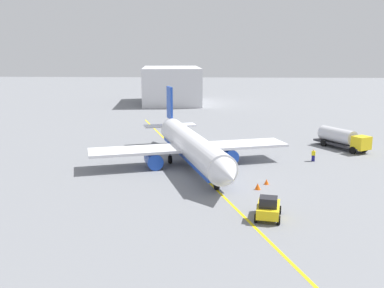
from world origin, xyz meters
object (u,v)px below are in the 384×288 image
object	(u,v)px
airplane	(191,146)
safety_cone_wingtip	(267,182)
refueling_worker	(313,155)
pushback_tug	(268,208)
fuel_tanker	(342,138)
safety_cone_nose	(258,186)

from	to	relation	value
airplane	safety_cone_wingtip	size ratio (longest dim) A/B	52.20
refueling_worker	safety_cone_wingtip	xyz separation A→B (m)	(11.22, -7.83, -0.51)
pushback_tug	fuel_tanker	bearing A→B (deg)	153.13
safety_cone_nose	safety_cone_wingtip	world-z (taller)	safety_cone_nose
fuel_tanker	safety_cone_wingtip	xyz separation A→B (m)	(19.46, -14.10, -1.40)
airplane	fuel_tanker	size ratio (longest dim) A/B	3.43
pushback_tug	safety_cone_nose	bearing A→B (deg)	-179.22
fuel_tanker	refueling_worker	world-z (taller)	fuel_tanker
pushback_tug	safety_cone_nose	world-z (taller)	pushback_tug
safety_cone_nose	safety_cone_wingtip	distance (m)	2.30
refueling_worker	safety_cone_nose	bearing A→B (deg)	-34.45
fuel_tanker	safety_cone_wingtip	bearing A→B (deg)	-35.92
pushback_tug	refueling_worker	size ratio (longest dim) A/B	2.28
fuel_tanker	safety_cone_nose	xyz separation A→B (m)	(21.42, -15.31, -1.35)
fuel_tanker	pushback_tug	world-z (taller)	fuel_tanker
airplane	refueling_worker	distance (m)	17.38
safety_cone_wingtip	fuel_tanker	bearing A→B (deg)	144.08
refueling_worker	safety_cone_wingtip	world-z (taller)	refueling_worker
fuel_tanker	safety_cone_wingtip	distance (m)	24.07
fuel_tanker	refueling_worker	size ratio (longest dim) A/B	5.61
fuel_tanker	safety_cone_nose	world-z (taller)	fuel_tanker
airplane	safety_cone_wingtip	bearing A→B (deg)	47.72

